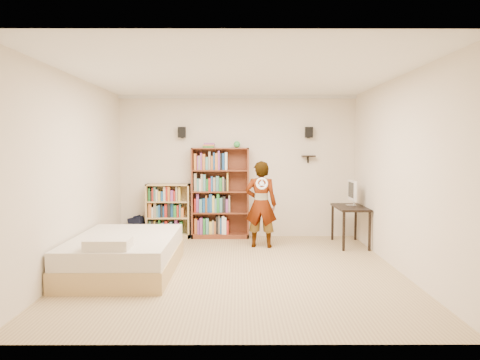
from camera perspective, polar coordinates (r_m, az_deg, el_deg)
The scene contains 14 objects.
ground at distance 6.68m, azimuth -0.36°, elevation -10.88°, with size 4.50×5.00×0.01m, color tan.
room_shell at distance 6.46m, azimuth -0.37°, elevation 4.41°, with size 4.52×5.02×2.71m.
crown_molding at distance 6.53m, azimuth -0.38°, elevation 12.41°, with size 4.50×5.00×0.06m.
speaker_left at distance 8.93m, azimuth -7.11°, elevation 5.80°, with size 0.14×0.12×0.20m, color black.
speaker_right at distance 8.96m, azimuth 8.39°, elevation 5.78°, with size 0.14×0.12×0.20m, color black.
wall_shelf at distance 8.97m, azimuth 8.36°, elevation 2.90°, with size 0.25×0.16×0.03m, color black.
tall_bookshelf at distance 8.85m, azimuth -2.42°, elevation -1.59°, with size 1.08×0.31×1.71m, color brown, non-canonical shape.
low_bookshelf at distance 8.99m, azimuth -8.74°, elevation -3.75°, with size 0.82×0.31×1.02m, color tan, non-canonical shape.
computer_desk at distance 8.46m, azimuth 13.27°, elevation -5.45°, with size 0.50×1.00×0.68m, color black, non-canonical shape.
imac at distance 8.53m, azimuth 13.41°, elevation -1.54°, with size 0.09×0.45×0.45m, color white, non-canonical shape.
daybed at distance 6.69m, azimuth -13.89°, elevation -8.25°, with size 1.37×2.10×0.62m, color beige, non-canonical shape.
person at distance 8.03m, azimuth 2.57°, elevation -2.97°, with size 0.54×0.36×1.49m, color black.
wii_wheel at distance 7.71m, azimuth 2.68°, elevation -0.44°, with size 0.20×0.20×0.04m, color white.
navy_bag at distance 9.14m, azimuth -12.41°, elevation -5.60°, with size 0.31×0.20×0.41m, color black, non-canonical shape.
Camera 1 is at (0.02, -6.46, 1.72)m, focal length 35.00 mm.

